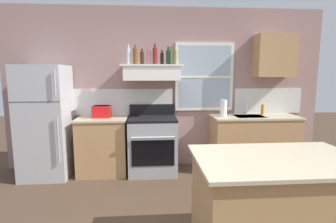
# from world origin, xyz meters

# --- Properties ---
(back_wall) EXTENTS (5.40, 0.11, 2.70)m
(back_wall) POSITION_xyz_m (0.03, 2.23, 1.35)
(back_wall) COLOR gray
(back_wall) RESTS_ON ground_plane
(refrigerator) EXTENTS (0.70, 0.72, 1.73)m
(refrigerator) POSITION_xyz_m (-1.90, 1.84, 0.87)
(refrigerator) COLOR #B7BABC
(refrigerator) RESTS_ON ground_plane
(counter_left_of_stove) EXTENTS (0.79, 0.63, 0.91)m
(counter_left_of_stove) POSITION_xyz_m (-1.05, 1.90, 0.46)
(counter_left_of_stove) COLOR tan
(counter_left_of_stove) RESTS_ON ground_plane
(toaster) EXTENTS (0.30, 0.20, 0.19)m
(toaster) POSITION_xyz_m (-1.06, 1.93, 1.01)
(toaster) COLOR red
(toaster) RESTS_ON counter_left_of_stove
(stove_range) EXTENTS (0.76, 0.69, 1.09)m
(stove_range) POSITION_xyz_m (-0.25, 1.86, 0.46)
(stove_range) COLOR #9EA0A5
(stove_range) RESTS_ON ground_plane
(range_hood_shelf) EXTENTS (0.96, 0.52, 0.24)m
(range_hood_shelf) POSITION_xyz_m (-0.25, 1.96, 1.62)
(range_hood_shelf) COLOR white
(bottle_clear_tall) EXTENTS (0.06, 0.06, 0.31)m
(bottle_clear_tall) POSITION_xyz_m (-0.61, 1.93, 1.88)
(bottle_clear_tall) COLOR silver
(bottle_clear_tall) RESTS_ON range_hood_shelf
(bottle_amber_wine) EXTENTS (0.07, 0.07, 0.30)m
(bottle_amber_wine) POSITION_xyz_m (-0.51, 1.90, 1.87)
(bottle_amber_wine) COLOR brown
(bottle_amber_wine) RESTS_ON range_hood_shelf
(bottle_brown_stout) EXTENTS (0.06, 0.06, 0.24)m
(bottle_brown_stout) POSITION_xyz_m (-0.40, 1.92, 1.85)
(bottle_brown_stout) COLOR #381E0F
(bottle_brown_stout) RESTS_ON range_hood_shelf
(bottle_rose_pink) EXTENTS (0.07, 0.07, 0.27)m
(bottle_rose_pink) POSITION_xyz_m (-0.30, 1.98, 1.86)
(bottle_rose_pink) COLOR #C67F84
(bottle_rose_pink) RESTS_ON range_hood_shelf
(bottle_red_label_wine) EXTENTS (0.07, 0.07, 0.32)m
(bottle_red_label_wine) POSITION_xyz_m (-0.20, 1.94, 1.88)
(bottle_red_label_wine) COLOR maroon
(bottle_red_label_wine) RESTS_ON range_hood_shelf
(bottle_balsamic_dark) EXTENTS (0.06, 0.06, 0.23)m
(bottle_balsamic_dark) POSITION_xyz_m (-0.09, 1.97, 1.84)
(bottle_balsamic_dark) COLOR black
(bottle_balsamic_dark) RESTS_ON range_hood_shelf
(bottle_dark_green_wine) EXTENTS (0.07, 0.07, 0.28)m
(bottle_dark_green_wine) POSITION_xyz_m (0.01, 1.96, 1.86)
(bottle_dark_green_wine) COLOR #143819
(bottle_dark_green_wine) RESTS_ON range_hood_shelf
(bottle_olive_oil_square) EXTENTS (0.06, 0.06, 0.27)m
(bottle_olive_oil_square) POSITION_xyz_m (0.11, 1.91, 1.86)
(bottle_olive_oil_square) COLOR #4C601E
(bottle_olive_oil_square) RESTS_ON range_hood_shelf
(counter_right_with_sink) EXTENTS (1.43, 0.63, 0.91)m
(counter_right_with_sink) POSITION_xyz_m (1.45, 1.90, 0.46)
(counter_right_with_sink) COLOR tan
(counter_right_with_sink) RESTS_ON ground_plane
(sink_faucet) EXTENTS (0.03, 0.17, 0.28)m
(sink_faucet) POSITION_xyz_m (1.35, 2.00, 1.08)
(sink_faucet) COLOR silver
(sink_faucet) RESTS_ON counter_right_with_sink
(paper_towel_roll) EXTENTS (0.11, 0.11, 0.27)m
(paper_towel_roll) POSITION_xyz_m (0.92, 1.90, 1.04)
(paper_towel_roll) COLOR white
(paper_towel_roll) RESTS_ON counter_right_with_sink
(dish_soap_bottle) EXTENTS (0.06, 0.06, 0.18)m
(dish_soap_bottle) POSITION_xyz_m (1.63, 2.00, 1.00)
(dish_soap_bottle) COLOR orange
(dish_soap_bottle) RESTS_ON counter_right_with_sink
(kitchen_island) EXTENTS (1.40, 0.90, 0.91)m
(kitchen_island) POSITION_xyz_m (0.77, -0.23, 0.46)
(kitchen_island) COLOR tan
(kitchen_island) RESTS_ON ground_plane
(upper_cabinet_right) EXTENTS (0.64, 0.32, 0.70)m
(upper_cabinet_right) POSITION_xyz_m (1.80, 2.04, 1.90)
(upper_cabinet_right) COLOR tan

